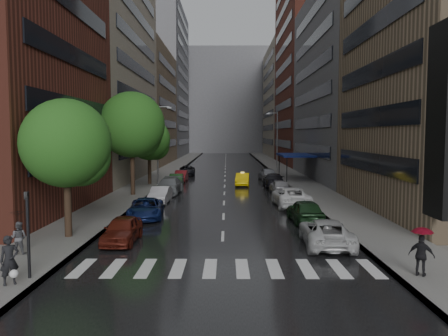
# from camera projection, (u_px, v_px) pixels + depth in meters

# --- Properties ---
(ground) EXTENTS (220.00, 220.00, 0.00)m
(ground) POSITION_uv_depth(u_px,v_px,m) (222.00, 256.00, 20.98)
(ground) COLOR gray
(ground) RESTS_ON ground
(road) EXTENTS (14.00, 140.00, 0.01)m
(road) POSITION_uv_depth(u_px,v_px,m) (225.00, 170.00, 70.83)
(road) COLOR black
(road) RESTS_ON ground
(sidewalk_left) EXTENTS (4.00, 140.00, 0.15)m
(sidewalk_left) POSITION_uv_depth(u_px,v_px,m) (170.00, 169.00, 70.88)
(sidewalk_left) COLOR gray
(sidewalk_left) RESTS_ON ground
(sidewalk_right) EXTENTS (4.00, 140.00, 0.15)m
(sidewalk_right) POSITION_uv_depth(u_px,v_px,m) (281.00, 170.00, 70.77)
(sidewalk_right) COLOR gray
(sidewalk_right) RESTS_ON ground
(crosswalk) EXTENTS (13.15, 2.80, 0.01)m
(crosswalk) POSITION_uv_depth(u_px,v_px,m) (226.00, 268.00, 18.99)
(crosswalk) COLOR silver
(crosswalk) RESTS_ON ground
(buildings_left) EXTENTS (8.00, 108.00, 38.00)m
(buildings_left) POSITION_uv_depth(u_px,v_px,m) (142.00, 77.00, 78.43)
(buildings_left) COLOR maroon
(buildings_left) RESTS_ON ground
(buildings_right) EXTENTS (8.05, 109.10, 36.00)m
(buildings_right) POSITION_uv_depth(u_px,v_px,m) (311.00, 81.00, 76.25)
(buildings_right) COLOR #937A5B
(buildings_right) RESTS_ON ground
(building_far) EXTENTS (40.00, 14.00, 32.00)m
(building_far) POSITION_uv_depth(u_px,v_px,m) (226.00, 102.00, 137.37)
(building_far) COLOR slate
(building_far) RESTS_ON ground
(tree_near) EXTENTS (4.88, 4.88, 7.78)m
(tree_near) POSITION_uv_depth(u_px,v_px,m) (66.00, 143.00, 23.92)
(tree_near) COLOR #382619
(tree_near) RESTS_ON ground
(tree_mid) EXTENTS (6.13, 6.13, 9.77)m
(tree_mid) POSITION_uv_depth(u_px,v_px,m) (132.00, 125.00, 40.54)
(tree_mid) COLOR #382619
(tree_mid) RESTS_ON ground
(tree_far) EXTENTS (4.80, 4.80, 7.64)m
(tree_far) POSITION_uv_depth(u_px,v_px,m) (149.00, 139.00, 49.61)
(tree_far) COLOR #382619
(tree_far) RESTS_ON ground
(taxi) EXTENTS (1.81, 4.37, 1.41)m
(taxi) POSITION_uv_depth(u_px,v_px,m) (242.00, 179.00, 49.39)
(taxi) COLOR yellow
(taxi) RESTS_ON ground
(parked_cars_left) EXTENTS (2.76, 42.97, 1.56)m
(parked_cars_left) POSITION_uv_depth(u_px,v_px,m) (169.00, 187.00, 42.46)
(parked_cars_left) COLOR #5B1B12
(parked_cars_left) RESTS_ON ground
(parked_cars_right) EXTENTS (2.82, 37.46, 1.61)m
(parked_cars_right) POSITION_uv_depth(u_px,v_px,m) (286.00, 192.00, 38.10)
(parked_cars_right) COLOR silver
(parked_cars_right) RESTS_ON ground
(ped_bag_walker) EXTENTS (0.82, 0.78, 1.88)m
(ped_bag_walker) POSITION_uv_depth(u_px,v_px,m) (10.00, 261.00, 16.45)
(ped_bag_walker) COLOR black
(ped_bag_walker) RESTS_ON sidewalk_left
(ped_black_umbrella) EXTENTS (0.96, 0.98, 2.09)m
(ped_black_umbrella) POSITION_uv_depth(u_px,v_px,m) (18.00, 228.00, 20.69)
(ped_black_umbrella) COLOR #4F5055
(ped_black_umbrella) RESTS_ON sidewalk_left
(ped_red_umbrella) EXTENTS (1.04, 0.89, 2.01)m
(ped_red_umbrella) POSITION_uv_depth(u_px,v_px,m) (422.00, 247.00, 17.44)
(ped_red_umbrella) COLOR black
(ped_red_umbrella) RESTS_ON sidewalk_right
(traffic_light) EXTENTS (0.18, 0.15, 3.45)m
(traffic_light) POSITION_uv_depth(u_px,v_px,m) (28.00, 226.00, 17.13)
(traffic_light) COLOR black
(traffic_light) RESTS_ON sidewalk_left
(street_lamp_left) EXTENTS (1.74, 0.22, 9.00)m
(street_lamp_left) POSITION_uv_depth(u_px,v_px,m) (158.00, 142.00, 50.55)
(street_lamp_left) COLOR gray
(street_lamp_left) RESTS_ON sidewalk_left
(street_lamp_right) EXTENTS (1.74, 0.22, 9.00)m
(street_lamp_right) POSITION_uv_depth(u_px,v_px,m) (277.00, 140.00, 65.42)
(street_lamp_right) COLOR gray
(street_lamp_right) RESTS_ON sidewalk_right
(awning) EXTENTS (4.00, 8.00, 3.12)m
(awning) POSITION_uv_depth(u_px,v_px,m) (295.00, 155.00, 55.58)
(awning) COLOR navy
(awning) RESTS_ON sidewalk_right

